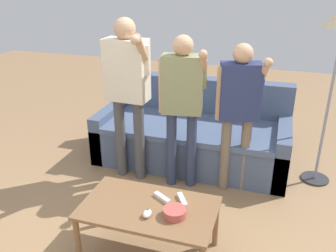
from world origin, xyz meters
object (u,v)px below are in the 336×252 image
Objects in this scene: player_right at (239,103)px; game_remote_wand_far at (182,200)px; couch at (193,135)px; player_left at (127,83)px; player_center at (182,96)px; game_remote_wand_near at (162,198)px; coffee_table at (149,213)px; snack_bowl at (175,212)px; game_remote_nunchuk at (147,213)px.

player_right reaches higher than game_remote_wand_far.
couch is at bearing 136.66° from player_right.
player_center is (0.55, -0.00, -0.08)m from player_left.
game_remote_wand_far is (0.15, 0.02, -0.00)m from game_remote_wand_near.
player_right is (0.47, 1.12, 0.52)m from coffee_table.
snack_bowl is at bearing -48.15° from game_remote_wand_near.
player_left is (-0.59, 1.03, 0.64)m from coffee_table.
player_right is (0.53, -0.50, 0.62)m from couch.
game_remote_wand_near is (0.04, 0.22, -0.01)m from game_remote_nunchuk.
snack_bowl is at bearing -12.85° from coffee_table.
game_remote_wand_far is (0.00, 0.18, -0.01)m from snack_bowl.
coffee_table is (0.06, -1.62, 0.10)m from couch.
game_remote_nunchuk is (0.09, -1.73, 0.17)m from couch.
game_remote_nunchuk is 0.05× the size of player_left.
game_remote_wand_far is at bearing -79.46° from couch.
snack_bowl is 1.04× the size of game_remote_wand_far.
snack_bowl is 1.87× the size of game_remote_nunchuk.
couch is 1.63m from coffee_table.
game_remote_wand_far is (0.19, 0.24, -0.01)m from game_remote_nunchuk.
player_center is at bearing -0.09° from player_left.
coffee_table is at bearing -87.84° from couch.
game_remote_nunchuk is 0.58× the size of game_remote_wand_near.
coffee_table is at bearing -87.77° from player_center.
game_remote_wand_far is (0.26, -0.90, -0.49)m from player_center.
snack_bowl is at bearing -91.54° from game_remote_wand_far.
couch reaches higher than game_remote_wand_near.
couch is 0.88m from player_center.
snack_bowl is 0.19m from game_remote_nunchuk.
player_left is 1.34m from game_remote_wand_far.
player_center is at bearing 105.88° from game_remote_wand_far.
game_remote_wand_near is (0.11, -0.92, -0.49)m from player_center.
player_right is (0.26, 1.17, 0.44)m from snack_bowl.
player_center is at bearing -87.96° from couch.
coffee_table is at bearing 105.66° from game_remote_nunchuk.
game_remote_nunchuk is at bearing -109.86° from player_right.
coffee_table is 0.26m from game_remote_wand_far.
snack_bowl is 1.09× the size of game_remote_wand_near.
coffee_table is 6.18× the size of game_remote_wand_far.
couch is 1.28× the size of player_left.
snack_bowl is (0.27, -1.67, 0.18)m from couch.
player_right reaches higher than coffee_table.
player_left is at bearing -175.52° from player_right.
game_remote_nunchuk is (-0.18, -0.06, -0.01)m from snack_bowl.
coffee_table is at bearing -60.38° from player_left.
player_left is (-0.80, 1.08, 0.55)m from snack_bowl.
coffee_table is at bearing -112.94° from player_right.
game_remote_wand_near is at bearing 60.14° from coffee_table.
player_center is (-0.25, 1.08, 0.47)m from snack_bowl.
game_remote_wand_near is (-0.41, -1.00, -0.45)m from player_right.
snack_bowl is 1.46m from player_left.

